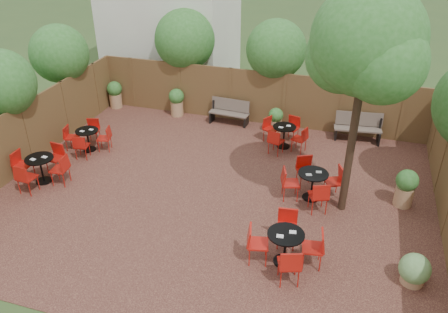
% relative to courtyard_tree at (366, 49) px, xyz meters
% --- Properties ---
extents(ground, '(80.00, 80.00, 0.00)m').
position_rel_courtyard_tree_xyz_m(ground, '(-3.49, -0.39, -4.39)').
color(ground, '#354F23').
rests_on(ground, ground).
extents(courtyard_paving, '(12.00, 10.00, 0.02)m').
position_rel_courtyard_tree_xyz_m(courtyard_paving, '(-3.49, -0.39, -4.38)').
color(courtyard_paving, '#361916').
rests_on(courtyard_paving, ground).
extents(fence_back, '(12.00, 0.08, 2.00)m').
position_rel_courtyard_tree_xyz_m(fence_back, '(-3.49, 4.61, -3.39)').
color(fence_back, brown).
rests_on(fence_back, ground).
extents(fence_left, '(0.08, 10.00, 2.00)m').
position_rel_courtyard_tree_xyz_m(fence_left, '(-9.49, -0.39, -3.39)').
color(fence_left, brown).
rests_on(fence_left, ground).
extents(overhang_foliage, '(15.70, 10.46, 2.55)m').
position_rel_courtyard_tree_xyz_m(overhang_foliage, '(-4.52, 2.28, -1.72)').
color(overhang_foliage, '#2A6721').
rests_on(overhang_foliage, ground).
extents(courtyard_tree, '(2.73, 2.63, 5.84)m').
position_rel_courtyard_tree_xyz_m(courtyard_tree, '(0.00, 0.00, 0.00)').
color(courtyard_tree, black).
rests_on(courtyard_tree, courtyard_paving).
extents(park_bench_left, '(1.48, 0.58, 0.90)m').
position_rel_courtyard_tree_xyz_m(park_bench_left, '(-4.40, 4.24, -3.90)').
color(park_bench_left, brown).
rests_on(park_bench_left, courtyard_paving).
extents(park_bench_right, '(1.62, 0.71, 0.97)m').
position_rel_courtyard_tree_xyz_m(park_bench_right, '(0.17, 4.24, -3.87)').
color(park_bench_right, brown).
rests_on(park_bench_right, courtyard_paving).
extents(bistro_tables, '(9.32, 7.16, 0.95)m').
position_rel_courtyard_tree_xyz_m(bistro_tables, '(-3.89, -0.12, -3.91)').
color(bistro_tables, black).
rests_on(bistro_tables, courtyard_paving).
extents(planters, '(11.29, 4.23, 1.07)m').
position_rel_courtyard_tree_xyz_m(planters, '(-4.25, 3.22, -3.80)').
color(planters, '#A57952').
rests_on(planters, courtyard_paving).
extents(low_shrubs, '(1.97, 3.21, 0.73)m').
position_rel_courtyard_tree_xyz_m(low_shrubs, '(1.16, -3.49, -4.05)').
color(low_shrubs, '#A57952').
rests_on(low_shrubs, courtyard_paving).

